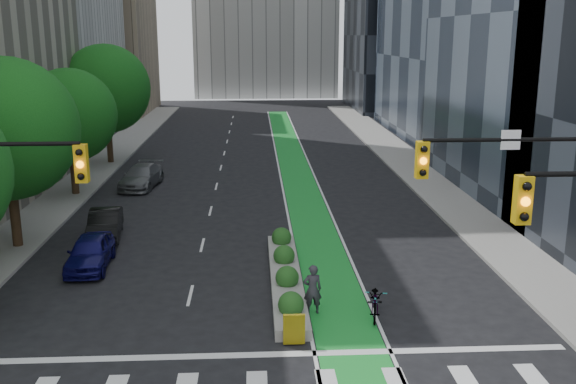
{
  "coord_description": "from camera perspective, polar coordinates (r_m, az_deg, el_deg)",
  "views": [
    {
      "loc": [
        0.01,
        -16.9,
        9.68
      ],
      "look_at": [
        1.45,
        10.1,
        3.0
      ],
      "focal_mm": 40.0,
      "sensor_mm": 36.0,
      "label": 1
    }
  ],
  "objects": [
    {
      "name": "building_tan_far",
      "position": [
        85.35,
        -17.25,
        15.51
      ],
      "size": [
        14.0,
        16.0,
        26.0
      ],
      "primitive_type": "cube",
      "color": "tan",
      "rests_on": "ground"
    },
    {
      "name": "sidewalk_left",
      "position": [
        44.58,
        -18.33,
        0.72
      ],
      "size": [
        3.6,
        90.0,
        0.15
      ],
      "primitive_type": "cube",
      "color": "gray",
      "rests_on": "ground"
    },
    {
      "name": "tree_midfar",
      "position": [
        40.71,
        -18.84,
        6.46
      ],
      "size": [
        5.6,
        5.6,
        7.76
      ],
      "color": "black",
      "rests_on": "ground"
    },
    {
      "name": "sidewalk_right",
      "position": [
        44.57,
        12.37,
        1.11
      ],
      "size": [
        3.6,
        90.0,
        0.15
      ],
      "primitive_type": "cube",
      "color": "gray",
      "rests_on": "ground"
    },
    {
      "name": "tree_far",
      "position": [
        50.28,
        -15.88,
        8.81
      ],
      "size": [
        6.6,
        6.6,
        9.0
      ],
      "color": "black",
      "rests_on": "ground"
    },
    {
      "name": "tree_mid",
      "position": [
        31.2,
        -23.79,
        5.13
      ],
      "size": [
        6.4,
        6.4,
        8.78
      ],
      "color": "black",
      "rests_on": "ground"
    },
    {
      "name": "signal_right",
      "position": [
        20.01,
        22.72,
        -1.32
      ],
      "size": [
        5.82,
        0.51,
        7.2
      ],
      "color": "black",
      "rests_on": "ground"
    },
    {
      "name": "ground",
      "position": [
        19.48,
        -2.79,
        -15.94
      ],
      "size": [
        160.0,
        160.0,
        0.0
      ],
      "primitive_type": "plane",
      "color": "black",
      "rests_on": "ground"
    },
    {
      "name": "bicycle",
      "position": [
        23.04,
        7.79,
        -9.55
      ],
      "size": [
        1.14,
        2.26,
        1.13
      ],
      "primitive_type": "imported",
      "rotation": [
        0.0,
        0.0,
        -0.19
      ],
      "color": "gray",
      "rests_on": "ground"
    },
    {
      "name": "cyclist",
      "position": [
        22.89,
        2.19,
        -8.65
      ],
      "size": [
        0.72,
        0.52,
        1.83
      ],
      "primitive_type": "imported",
      "rotation": [
        0.0,
        0.0,
        3.27
      ],
      "color": "#302D36",
      "rests_on": "ground"
    },
    {
      "name": "parked_car_left_near",
      "position": [
        28.53,
        -17.18,
        -5.12
      ],
      "size": [
        1.8,
        4.16,
        1.4
      ],
      "primitive_type": "imported",
      "rotation": [
        0.0,
        0.0,
        0.04
      ],
      "color": "#0E0D51",
      "rests_on": "ground"
    },
    {
      "name": "bike_lane_paint",
      "position": [
        47.98,
        0.59,
        2.24
      ],
      "size": [
        2.2,
        70.0,
        0.01
      ],
      "primitive_type": "cube",
      "color": "#1A9431",
      "rests_on": "ground"
    },
    {
      "name": "parked_car_left_mid",
      "position": [
        32.43,
        -15.97,
        -2.78
      ],
      "size": [
        1.94,
        4.3,
        1.37
      ],
      "primitive_type": "imported",
      "rotation": [
        0.0,
        0.0,
        0.12
      ],
      "color": "black",
      "rests_on": "ground"
    },
    {
      "name": "median_planter",
      "position": [
        25.71,
        -0.19,
        -7.34
      ],
      "size": [
        1.2,
        10.26,
        1.1
      ],
      "color": "gray",
      "rests_on": "ground"
    },
    {
      "name": "parked_car_left_far",
      "position": [
        42.57,
        -12.89,
        1.36
      ],
      "size": [
        2.62,
        5.12,
        1.42
      ],
      "primitive_type": "imported",
      "rotation": [
        0.0,
        0.0,
        -0.13
      ],
      "color": "#5D5F62",
      "rests_on": "ground"
    }
  ]
}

